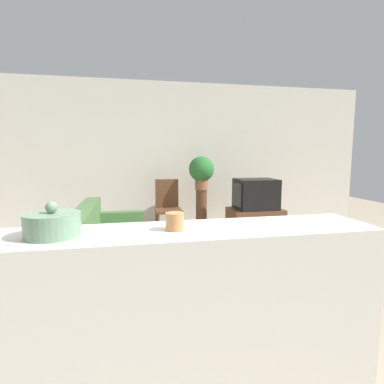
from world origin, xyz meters
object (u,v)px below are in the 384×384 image
wooden_chair (168,205)px  potted_plant (202,170)px  television (255,194)px  decorative_bowl (53,224)px  couch (108,249)px

wooden_chair → potted_plant: size_ratio=1.67×
television → wooden_chair: (-1.36, 0.52, -0.23)m
wooden_chair → decorative_bowl: (-0.97, -3.49, 0.53)m
television → wooden_chair: television is taller
decorative_bowl → television: bearing=51.9°
potted_plant → decorative_bowl: bearing=-114.0°
wooden_chair → decorative_bowl: decorative_bowl is taller
television → couch: bearing=-157.7°
potted_plant → decorative_bowl: size_ratio=2.24×
wooden_chair → decorative_bowl: bearing=-105.6°
couch → decorative_bowl: 2.20m
potted_plant → decorative_bowl: (-1.57, -3.53, -0.05)m
television → decorative_bowl: size_ratio=2.48×
couch → potted_plant: 2.26m
couch → television: (2.24, 0.92, 0.48)m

